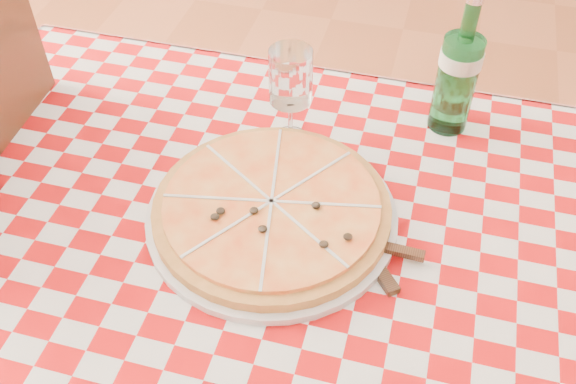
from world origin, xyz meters
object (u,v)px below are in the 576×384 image
Objects in this scene: pizza_plate at (272,208)px; water_bottle at (460,65)px; dining_table at (290,294)px; wine_glass at (291,98)px.

pizza_plate is 0.38m from water_bottle.
dining_table is at bearing -52.05° from pizza_plate.
dining_table is 0.14m from pizza_plate.
dining_table is 0.45m from water_bottle.
pizza_plate is at bearing 127.95° from dining_table.
water_bottle is 1.41× the size of wine_glass.
dining_table is 6.90× the size of wine_glass.
wine_glass reaches higher than dining_table.
pizza_plate is 2.14× the size of wine_glass.
wine_glass is (-0.06, 0.24, 0.19)m from dining_table.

